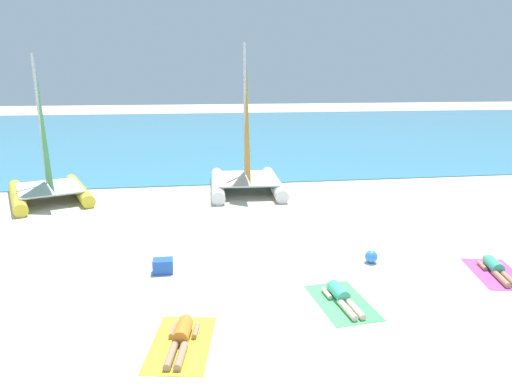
{
  "coord_description": "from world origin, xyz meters",
  "views": [
    {
      "loc": [
        -2.06,
        -9.08,
        4.88
      ],
      "look_at": [
        0.0,
        4.97,
        1.2
      ],
      "focal_mm": 31.75,
      "sensor_mm": 36.0,
      "label": 1
    }
  ],
  "objects_px": {
    "sailboat_yellow": "(48,180)",
    "towel_middle": "(342,302)",
    "sunbather_left": "(182,336)",
    "beach_ball": "(371,257)",
    "cooler_box": "(163,266)",
    "sunbather_right": "(496,268)",
    "towel_left": "(181,344)",
    "towel_right": "(496,274)",
    "sunbather_middle": "(341,296)",
    "sailboat_white": "(246,170)"
  },
  "relations": [
    {
      "from": "sailboat_yellow",
      "to": "towel_middle",
      "type": "distance_m",
      "value": 13.27
    },
    {
      "from": "sunbather_left",
      "to": "beach_ball",
      "type": "bearing_deg",
      "value": 41.32
    },
    {
      "from": "towel_middle",
      "to": "cooler_box",
      "type": "xyz_separation_m",
      "value": [
        -4.0,
        2.17,
        0.17
      ]
    },
    {
      "from": "sailboat_yellow",
      "to": "sunbather_right",
      "type": "height_order",
      "value": "sailboat_yellow"
    },
    {
      "from": "towel_left",
      "to": "sunbather_left",
      "type": "relative_size",
      "value": 1.21
    },
    {
      "from": "towel_right",
      "to": "cooler_box",
      "type": "distance_m",
      "value": 8.46
    },
    {
      "from": "beach_ball",
      "to": "cooler_box",
      "type": "relative_size",
      "value": 0.68
    },
    {
      "from": "sailboat_yellow",
      "to": "towel_middle",
      "type": "bearing_deg",
      "value": -69.49
    },
    {
      "from": "sailboat_yellow",
      "to": "sunbather_right",
      "type": "relative_size",
      "value": 3.66
    },
    {
      "from": "sailboat_yellow",
      "to": "cooler_box",
      "type": "xyz_separation_m",
      "value": [
        4.86,
        -7.67,
        -0.67
      ]
    },
    {
      "from": "sunbather_left",
      "to": "beach_ball",
      "type": "xyz_separation_m",
      "value": [
        4.98,
        3.04,
        0.04
      ]
    },
    {
      "from": "sunbather_middle",
      "to": "cooler_box",
      "type": "bearing_deg",
      "value": 146.62
    },
    {
      "from": "sunbather_right",
      "to": "cooler_box",
      "type": "height_order",
      "value": "cooler_box"
    },
    {
      "from": "towel_middle",
      "to": "towel_left",
      "type": "bearing_deg",
      "value": -162.55
    },
    {
      "from": "towel_left",
      "to": "beach_ball",
      "type": "xyz_separation_m",
      "value": [
        4.99,
        3.11,
        0.16
      ]
    },
    {
      "from": "towel_left",
      "to": "sunbather_middle",
      "type": "relative_size",
      "value": 1.21
    },
    {
      "from": "sailboat_white",
      "to": "sunbather_right",
      "type": "relative_size",
      "value": 3.96
    },
    {
      "from": "sailboat_white",
      "to": "cooler_box",
      "type": "height_order",
      "value": "sailboat_white"
    },
    {
      "from": "towel_middle",
      "to": "sunbather_right",
      "type": "bearing_deg",
      "value": 11.88
    },
    {
      "from": "towel_middle",
      "to": "beach_ball",
      "type": "distance_m",
      "value": 2.5
    },
    {
      "from": "sunbather_right",
      "to": "cooler_box",
      "type": "bearing_deg",
      "value": -176.01
    },
    {
      "from": "cooler_box",
      "to": "sunbather_middle",
      "type": "bearing_deg",
      "value": -27.77
    },
    {
      "from": "towel_right",
      "to": "beach_ball",
      "type": "height_order",
      "value": "beach_ball"
    },
    {
      "from": "towel_right",
      "to": "sunbather_right",
      "type": "xyz_separation_m",
      "value": [
        0.01,
        0.07,
        0.13
      ]
    },
    {
      "from": "sailboat_yellow",
      "to": "cooler_box",
      "type": "bearing_deg",
      "value": -79.13
    },
    {
      "from": "towel_middle",
      "to": "beach_ball",
      "type": "bearing_deg",
      "value": 53.43
    },
    {
      "from": "sailboat_yellow",
      "to": "beach_ball",
      "type": "bearing_deg",
      "value": -58.62
    },
    {
      "from": "sailboat_yellow",
      "to": "sailboat_white",
      "type": "bearing_deg",
      "value": -19.04
    },
    {
      "from": "cooler_box",
      "to": "beach_ball",
      "type": "bearing_deg",
      "value": -1.72
    },
    {
      "from": "sailboat_white",
      "to": "towel_middle",
      "type": "distance_m",
      "value": 10.26
    },
    {
      "from": "sunbather_left",
      "to": "sunbather_right",
      "type": "bearing_deg",
      "value": 23.88
    },
    {
      "from": "sunbather_left",
      "to": "sunbather_right",
      "type": "height_order",
      "value": "same"
    },
    {
      "from": "sailboat_white",
      "to": "sunbather_middle",
      "type": "distance_m",
      "value": 10.18
    },
    {
      "from": "sailboat_white",
      "to": "beach_ball",
      "type": "xyz_separation_m",
      "value": [
        2.35,
        -8.18,
        -0.75
      ]
    },
    {
      "from": "sunbather_right",
      "to": "sailboat_white",
      "type": "bearing_deg",
      "value": 131.93
    },
    {
      "from": "sunbather_middle",
      "to": "towel_left",
      "type": "bearing_deg",
      "value": -167.15
    },
    {
      "from": "towel_left",
      "to": "sunbather_left",
      "type": "bearing_deg",
      "value": 80.09
    },
    {
      "from": "towel_left",
      "to": "towel_middle",
      "type": "relative_size",
      "value": 1.0
    },
    {
      "from": "towel_right",
      "to": "beach_ball",
      "type": "xyz_separation_m",
      "value": [
        -2.87,
        1.15,
        0.16
      ]
    },
    {
      "from": "beach_ball",
      "to": "towel_right",
      "type": "bearing_deg",
      "value": -21.88
    },
    {
      "from": "towel_left",
      "to": "sunbather_right",
      "type": "xyz_separation_m",
      "value": [
        7.87,
        2.02,
        0.13
      ]
    },
    {
      "from": "sunbather_middle",
      "to": "cooler_box",
      "type": "relative_size",
      "value": 3.14
    },
    {
      "from": "towel_middle",
      "to": "sailboat_white",
      "type": "bearing_deg",
      "value": 94.84
    },
    {
      "from": "sunbather_left",
      "to": "sunbather_right",
      "type": "xyz_separation_m",
      "value": [
        7.86,
        1.95,
        0.0
      ]
    },
    {
      "from": "sunbather_right",
      "to": "towel_middle",
      "type": "bearing_deg",
      "value": -155.64
    },
    {
      "from": "sailboat_white",
      "to": "towel_right",
      "type": "relative_size",
      "value": 3.25
    },
    {
      "from": "towel_middle",
      "to": "cooler_box",
      "type": "relative_size",
      "value": 3.8
    },
    {
      "from": "beach_ball",
      "to": "cooler_box",
      "type": "height_order",
      "value": "cooler_box"
    },
    {
      "from": "sunbather_middle",
      "to": "sailboat_white",
      "type": "bearing_deg",
      "value": 89.22
    },
    {
      "from": "sailboat_yellow",
      "to": "beach_ball",
      "type": "distance_m",
      "value": 13.0
    }
  ]
}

